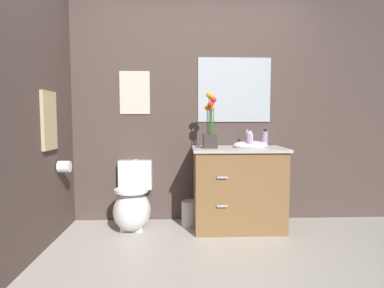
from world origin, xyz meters
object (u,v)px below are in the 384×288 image
Objects in this scene: lotion_bottle at (249,141)px; wall_mirror at (234,90)px; hand_wash_bottle at (250,140)px; toilet_paper_roll at (64,167)px; trash_bin at (190,213)px; hanging_towel at (49,121)px; wall_poster at (135,93)px; soap_bottle at (265,139)px; toilet at (133,205)px; flower_vase at (210,129)px; vanity_cabinet at (238,187)px.

wall_mirror is at bearing 103.03° from lotion_bottle.
hand_wash_bottle is 1.86m from toilet_paper_roll.
trash_bin is (-0.63, 0.01, -0.78)m from hand_wash_bottle.
toilet_paper_roll is (-1.70, -0.46, -0.77)m from wall_mirror.
hand_wash_bottle is at bearing 12.08° from hanging_towel.
hand_wash_bottle is at bearing -11.14° from wall_poster.
wall_mirror reaches higher than soap_bottle.
toilet is 6.27× the size of toilet_paper_roll.
flower_vase is 0.58m from soap_bottle.
soap_bottle reaches higher than lotion_bottle.
hanging_towel is at bearing -167.92° from hand_wash_bottle.
hand_wash_bottle is 0.61× the size of trash_bin.
toilet_paper_roll is (-1.70, -0.17, 0.25)m from vanity_cabinet.
hand_wash_bottle is at bearing 13.77° from flower_vase.
toilet is 1.33× the size of hanging_towel.
soap_bottle is at bearing -5.55° from trash_bin.
wall_poster is at bearing 167.49° from soap_bottle.
toilet is 1.16m from hanging_towel.
flower_vase reaches higher than hanging_towel.
vanity_cabinet is 6.00× the size of lotion_bottle.
hanging_towel is (-1.46, -0.30, 0.09)m from flower_vase.
hanging_towel reaches higher than soap_bottle.
vanity_cabinet is 1.73m from toilet_paper_roll.
vanity_cabinet is 2.20× the size of wall_poster.
trash_bin is at bearing -20.91° from wall_poster.
trash_bin is at bearing 174.45° from soap_bottle.
flower_vase reaches higher than soap_bottle.
vanity_cabinet is 1.06m from wall_mirror.
toilet_paper_roll reaches higher than toilet.
hanging_towel is at bearing -168.73° from vanity_cabinet.
lotion_bottle is (0.38, -0.04, -0.11)m from flower_vase.
soap_bottle is 0.66m from wall_mirror.
hand_wash_bottle is (0.43, 0.10, -0.12)m from flower_vase.
hand_wash_bottle is 0.32× the size of hanging_towel.
toilet is 2.54× the size of trash_bin.
hand_wash_bottle is 0.36× the size of wall_poster.
soap_bottle is 1.72× the size of toilet_paper_roll.
wall_mirror is at bearing 15.25° from toilet_paper_roll.
flower_vase is 3.33× the size of hand_wash_bottle.
wall_mirror is (-0.27, 0.30, 0.52)m from soap_bottle.
toilet is at bearing 174.44° from flower_vase.
hanging_towel reaches higher than trash_bin.
soap_bottle is 1.14× the size of hand_wash_bottle.
toilet is 0.78m from toilet_paper_roll.
vanity_cabinet is at bearing 134.74° from lotion_bottle.
flower_vase is 1.49m from hanging_towel.
vanity_cabinet is 3.75× the size of trash_bin.
hand_wash_bottle reaches higher than toilet.
toilet is 3.65× the size of soap_bottle.
vanity_cabinet reaches higher than toilet_paper_roll.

